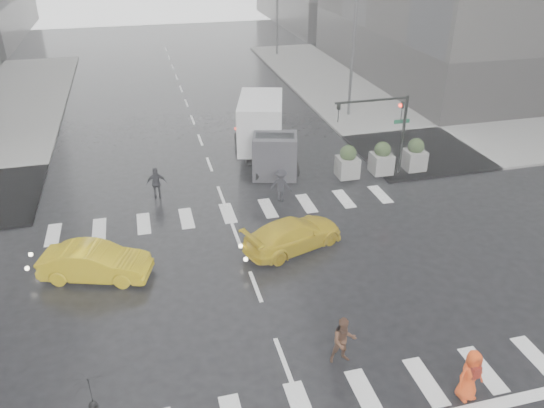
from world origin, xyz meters
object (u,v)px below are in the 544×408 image
object	(u,v)px
pedestrian_orange	(470,375)
traffic_signal_pole	(388,121)
pedestrian_brown	(344,341)
box_truck	(264,131)
taxi_mid	(95,262)

from	to	relation	value
pedestrian_orange	traffic_signal_pole	bearing A→B (deg)	67.46
pedestrian_brown	traffic_signal_pole	bearing A→B (deg)	63.85
traffic_signal_pole	box_truck	xyz separation A→B (m)	(-5.77, 3.71, -1.36)
taxi_mid	pedestrian_brown	bearing A→B (deg)	-113.04
traffic_signal_pole	pedestrian_brown	bearing A→B (deg)	-119.81
pedestrian_brown	taxi_mid	distance (m)	10.25
box_truck	taxi_mid	bearing A→B (deg)	-117.83
pedestrian_brown	taxi_mid	world-z (taller)	pedestrian_brown
pedestrian_brown	box_truck	distance (m)	16.32
box_truck	pedestrian_orange	bearing A→B (deg)	-68.95
taxi_mid	box_truck	xyz separation A→B (m)	(9.17, 9.55, 1.16)
box_truck	pedestrian_brown	bearing A→B (deg)	-78.93
traffic_signal_pole	pedestrian_orange	bearing A→B (deg)	-105.61
traffic_signal_pole	box_truck	distance (m)	6.99
pedestrian_orange	taxi_mid	world-z (taller)	pedestrian_orange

